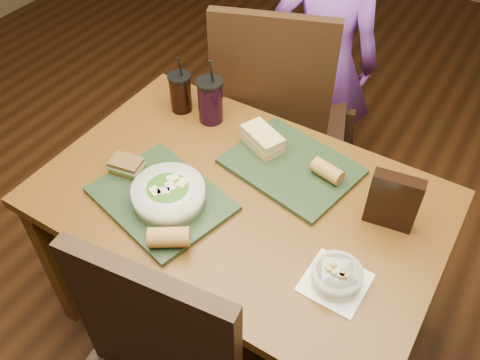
% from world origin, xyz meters
% --- Properties ---
extents(ground, '(6.00, 6.00, 0.00)m').
position_xyz_m(ground, '(0.00, 0.00, 0.00)').
color(ground, '#381C0B').
rests_on(ground, ground).
extents(dining_table, '(1.30, 0.85, 0.75)m').
position_xyz_m(dining_table, '(0.00, 0.00, 0.66)').
color(dining_table, '#5B3512').
rests_on(dining_table, ground).
extents(chair_far, '(0.62, 0.63, 1.11)m').
position_xyz_m(chair_far, '(-0.17, 0.62, 0.62)').
color(chair_far, black).
rests_on(chair_far, ground).
extents(diner, '(0.56, 0.44, 1.36)m').
position_xyz_m(diner, '(-0.14, 0.97, 0.68)').
color(diner, purple).
rests_on(diner, ground).
extents(tray_near, '(0.49, 0.41, 0.02)m').
position_xyz_m(tray_near, '(-0.20, -0.15, 0.76)').
color(tray_near, black).
rests_on(tray_near, dining_table).
extents(tray_far, '(0.47, 0.40, 0.02)m').
position_xyz_m(tray_far, '(0.08, 0.20, 0.76)').
color(tray_far, black).
rests_on(tray_far, dining_table).
extents(salad_bowl, '(0.23, 0.23, 0.08)m').
position_xyz_m(salad_bowl, '(-0.16, -0.16, 0.81)').
color(salad_bowl, silver).
rests_on(salad_bowl, tray_near).
extents(soup_bowl, '(0.17, 0.17, 0.07)m').
position_xyz_m(soup_bowl, '(0.40, -0.14, 0.78)').
color(soup_bowl, white).
rests_on(soup_bowl, dining_table).
extents(sandwich_near, '(0.11, 0.09, 0.05)m').
position_xyz_m(sandwich_near, '(-0.37, -0.12, 0.79)').
color(sandwich_near, '#593819').
rests_on(sandwich_near, tray_near).
extents(sandwich_far, '(0.18, 0.14, 0.06)m').
position_xyz_m(sandwich_far, '(-0.05, 0.23, 0.80)').
color(sandwich_far, tan).
rests_on(sandwich_far, tray_far).
extents(baguette_near, '(0.13, 0.12, 0.06)m').
position_xyz_m(baguette_near, '(-0.06, -0.29, 0.80)').
color(baguette_near, '#AD7533').
rests_on(baguette_near, tray_near).
extents(baguette_far, '(0.12, 0.07, 0.05)m').
position_xyz_m(baguette_far, '(0.21, 0.21, 0.79)').
color(baguette_far, '#AD7533').
rests_on(baguette_far, tray_far).
extents(cup_cola, '(0.09, 0.09, 0.24)m').
position_xyz_m(cup_cola, '(-0.43, 0.27, 0.83)').
color(cup_cola, black).
rests_on(cup_cola, dining_table).
extents(cup_berry, '(0.10, 0.10, 0.27)m').
position_xyz_m(cup_berry, '(-0.30, 0.28, 0.84)').
color(cup_berry, black).
rests_on(cup_berry, dining_table).
extents(chip_bag, '(0.15, 0.07, 0.19)m').
position_xyz_m(chip_bag, '(0.45, 0.14, 0.85)').
color(chip_bag, black).
rests_on(chip_bag, dining_table).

